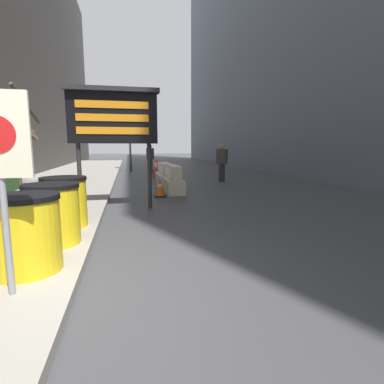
{
  "coord_description": "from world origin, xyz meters",
  "views": [
    {
      "loc": [
        0.57,
        -3.09,
        1.53
      ],
      "look_at": [
        2.37,
        5.39,
        0.2
      ],
      "focal_mm": 28.0,
      "sensor_mm": 36.0,
      "label": 1
    }
  ],
  "objects_px": {
    "barrel_drum_foreground": "(25,233)",
    "traffic_light_near_curb": "(129,122)",
    "barrel_drum_back": "(65,202)",
    "pedestrian_passerby": "(222,160)",
    "jersey_barrier_red_striped": "(159,170)",
    "message_board": "(113,118)",
    "pedestrian_worker": "(150,156)",
    "barrel_drum_middle": "(52,214)",
    "jersey_barrier_cream": "(173,180)",
    "traffic_cone_mid": "(178,177)",
    "traffic_cone_near": "(160,187)",
    "traffic_cone_far": "(174,171)",
    "jersey_barrier_white": "(165,175)"
  },
  "relations": [
    {
      "from": "message_board",
      "to": "pedestrian_worker",
      "type": "height_order",
      "value": "message_board"
    },
    {
      "from": "jersey_barrier_white",
      "to": "traffic_cone_mid",
      "type": "distance_m",
      "value": 0.92
    },
    {
      "from": "barrel_drum_back",
      "to": "jersey_barrier_white",
      "type": "height_order",
      "value": "barrel_drum_back"
    },
    {
      "from": "traffic_light_near_curb",
      "to": "pedestrian_passerby",
      "type": "relative_size",
      "value": 2.49
    },
    {
      "from": "jersey_barrier_red_striped",
      "to": "barrel_drum_back",
      "type": "bearing_deg",
      "value": -106.05
    },
    {
      "from": "jersey_barrier_white",
      "to": "barrel_drum_back",
      "type": "bearing_deg",
      "value": -111.31
    },
    {
      "from": "traffic_cone_near",
      "to": "jersey_barrier_white",
      "type": "bearing_deg",
      "value": 80.15
    },
    {
      "from": "traffic_cone_near",
      "to": "barrel_drum_back",
      "type": "bearing_deg",
      "value": -119.98
    },
    {
      "from": "barrel_drum_middle",
      "to": "message_board",
      "type": "xyz_separation_m",
      "value": [
        0.78,
        2.88,
        1.61
      ]
    },
    {
      "from": "jersey_barrier_red_striped",
      "to": "traffic_cone_far",
      "type": "xyz_separation_m",
      "value": [
        0.75,
        0.11,
        -0.04
      ]
    },
    {
      "from": "message_board",
      "to": "jersey_barrier_white",
      "type": "height_order",
      "value": "message_board"
    },
    {
      "from": "traffic_cone_far",
      "to": "jersey_barrier_cream",
      "type": "bearing_deg",
      "value": -99.17
    },
    {
      "from": "message_board",
      "to": "pedestrian_passerby",
      "type": "distance_m",
      "value": 6.6
    },
    {
      "from": "jersey_barrier_cream",
      "to": "traffic_cone_near",
      "type": "relative_size",
      "value": 2.81
    },
    {
      "from": "jersey_barrier_red_striped",
      "to": "message_board",
      "type": "bearing_deg",
      "value": -104.13
    },
    {
      "from": "traffic_light_near_curb",
      "to": "message_board",
      "type": "bearing_deg",
      "value": -92.35
    },
    {
      "from": "barrel_drum_foreground",
      "to": "jersey_barrier_white",
      "type": "distance_m",
      "value": 8.89
    },
    {
      "from": "barrel_drum_back",
      "to": "pedestrian_passerby",
      "type": "relative_size",
      "value": 0.54
    },
    {
      "from": "barrel_drum_middle",
      "to": "jersey_barrier_cream",
      "type": "height_order",
      "value": "barrel_drum_middle"
    },
    {
      "from": "jersey_barrier_cream",
      "to": "pedestrian_passerby",
      "type": "relative_size",
      "value": 1.06
    },
    {
      "from": "traffic_cone_near",
      "to": "barrel_drum_middle",
      "type": "bearing_deg",
      "value": -114.08
    },
    {
      "from": "barrel_drum_middle",
      "to": "jersey_barrier_cream",
      "type": "relative_size",
      "value": 0.51
    },
    {
      "from": "jersey_barrier_cream",
      "to": "traffic_cone_mid",
      "type": "height_order",
      "value": "jersey_barrier_cream"
    },
    {
      "from": "barrel_drum_middle",
      "to": "pedestrian_passerby",
      "type": "bearing_deg",
      "value": 57.19
    },
    {
      "from": "traffic_cone_near",
      "to": "pedestrian_worker",
      "type": "distance_m",
      "value": 8.47
    },
    {
      "from": "message_board",
      "to": "pedestrian_worker",
      "type": "xyz_separation_m",
      "value": [
        1.56,
        10.05,
        -1.22
      ]
    },
    {
      "from": "jersey_barrier_cream",
      "to": "traffic_light_near_curb",
      "type": "distance_m",
      "value": 9.06
    },
    {
      "from": "jersey_barrier_white",
      "to": "jersey_barrier_red_striped",
      "type": "relative_size",
      "value": 1.24
    },
    {
      "from": "barrel_drum_foreground",
      "to": "traffic_light_near_curb",
      "type": "bearing_deg",
      "value": 85.04
    },
    {
      "from": "pedestrian_passerby",
      "to": "traffic_cone_mid",
      "type": "bearing_deg",
      "value": -106.85
    },
    {
      "from": "message_board",
      "to": "traffic_light_near_curb",
      "type": "bearing_deg",
      "value": 87.65
    },
    {
      "from": "barrel_drum_middle",
      "to": "jersey_barrier_red_striped",
      "type": "bearing_deg",
      "value": 75.58
    },
    {
      "from": "traffic_cone_far",
      "to": "traffic_light_near_curb",
      "type": "bearing_deg",
      "value": 117.56
    },
    {
      "from": "message_board",
      "to": "pedestrian_passerby",
      "type": "bearing_deg",
      "value": 49.16
    },
    {
      "from": "traffic_cone_mid",
      "to": "traffic_cone_far",
      "type": "bearing_deg",
      "value": 84.03
    },
    {
      "from": "barrel_drum_middle",
      "to": "traffic_cone_mid",
      "type": "xyz_separation_m",
      "value": [
        2.94,
        6.7,
        -0.2
      ]
    },
    {
      "from": "barrel_drum_foreground",
      "to": "traffic_light_near_curb",
      "type": "distance_m",
      "value": 15.13
    },
    {
      "from": "barrel_drum_back",
      "to": "traffic_cone_near",
      "type": "xyz_separation_m",
      "value": [
        2.03,
        3.52,
        -0.27
      ]
    },
    {
      "from": "jersey_barrier_cream",
      "to": "traffic_cone_far",
      "type": "height_order",
      "value": "jersey_barrier_cream"
    },
    {
      "from": "jersey_barrier_white",
      "to": "traffic_cone_near",
      "type": "bearing_deg",
      "value": -99.85
    },
    {
      "from": "traffic_cone_near",
      "to": "pedestrian_passerby",
      "type": "relative_size",
      "value": 0.38
    },
    {
      "from": "barrel_drum_foreground",
      "to": "pedestrian_passerby",
      "type": "height_order",
      "value": "pedestrian_passerby"
    },
    {
      "from": "barrel_drum_back",
      "to": "traffic_cone_mid",
      "type": "height_order",
      "value": "barrel_drum_back"
    },
    {
      "from": "traffic_cone_mid",
      "to": "pedestrian_passerby",
      "type": "xyz_separation_m",
      "value": [
        2.08,
        1.09,
        0.59
      ]
    },
    {
      "from": "traffic_cone_mid",
      "to": "jersey_barrier_white",
      "type": "bearing_deg",
      "value": 116.27
    },
    {
      "from": "barrel_drum_foreground",
      "to": "traffic_cone_far",
      "type": "distance_m",
      "value": 11.45
    },
    {
      "from": "barrel_drum_foreground",
      "to": "barrel_drum_back",
      "type": "relative_size",
      "value": 1.0
    },
    {
      "from": "barrel_drum_middle",
      "to": "traffic_cone_mid",
      "type": "height_order",
      "value": "barrel_drum_middle"
    },
    {
      "from": "jersey_barrier_cream",
      "to": "barrel_drum_foreground",
      "type": "bearing_deg",
      "value": -112.43
    },
    {
      "from": "pedestrian_worker",
      "to": "barrel_drum_middle",
      "type": "bearing_deg",
      "value": 141.14
    }
  ]
}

